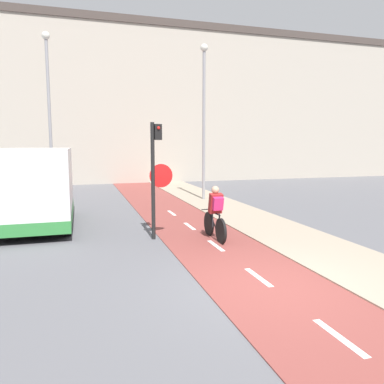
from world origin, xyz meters
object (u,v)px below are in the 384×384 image
(street_lamp_sidewalk, at_px, (204,107))
(van, at_px, (36,189))
(street_lamp_far, at_px, (49,102))
(cyclist_near, at_px, (215,215))
(traffic_light_pole, at_px, (156,168))

(street_lamp_sidewalk, height_order, van, street_lamp_sidewalk)
(street_lamp_sidewalk, distance_m, van, 8.91)
(street_lamp_sidewalk, relative_size, van, 1.57)
(street_lamp_sidewalk, bearing_deg, street_lamp_far, 169.54)
(street_lamp_far, height_order, cyclist_near, street_lamp_far)
(street_lamp_far, bearing_deg, street_lamp_sidewalk, -10.46)
(traffic_light_pole, relative_size, street_lamp_far, 0.43)
(street_lamp_far, bearing_deg, van, -91.64)
(cyclist_near, distance_m, van, 6.01)
(street_lamp_far, xyz_separation_m, street_lamp_sidewalk, (7.02, -1.29, -0.17))
(cyclist_near, height_order, van, van)
(street_lamp_sidewalk, bearing_deg, van, -149.65)
(cyclist_near, bearing_deg, street_lamp_far, 119.22)
(traffic_light_pole, distance_m, cyclist_near, 2.15)
(street_lamp_far, distance_m, van, 6.45)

